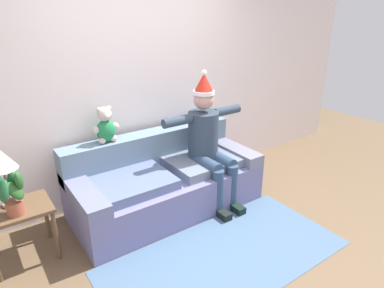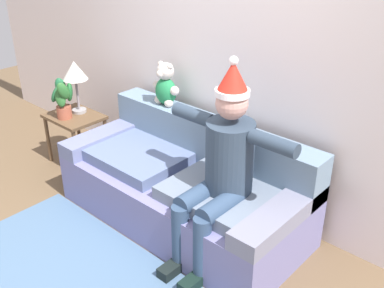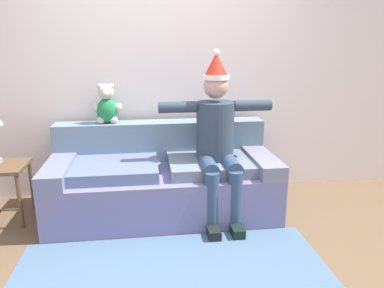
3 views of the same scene
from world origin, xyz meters
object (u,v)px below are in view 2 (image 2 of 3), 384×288
object	(u,v)px
side_table	(75,123)
potted_plant	(63,98)
table_lamp	(75,73)
candle_tall	(62,98)
person_seated	(221,165)
couch	(186,186)
teddy_bear	(165,86)

from	to	relation	value
side_table	potted_plant	distance (m)	0.30
table_lamp	candle_tall	bearing A→B (deg)	-139.26
person_seated	candle_tall	bearing A→B (deg)	176.90
couch	table_lamp	world-z (taller)	table_lamp
potted_plant	candle_tall	world-z (taller)	potted_plant
table_lamp	candle_tall	size ratio (longest dim) A/B	2.32
couch	candle_tall	bearing A→B (deg)	-178.21
person_seated	teddy_bear	xyz separation A→B (m)	(-0.98, 0.45, 0.22)
teddy_bear	side_table	distance (m)	1.15
couch	table_lamp	distance (m)	1.62
table_lamp	candle_tall	world-z (taller)	table_lamp
person_seated	side_table	xyz separation A→B (m)	(-1.95, 0.13, -0.32)
table_lamp	potted_plant	distance (m)	0.27
couch	side_table	xyz separation A→B (m)	(-1.47, -0.03, 0.12)
couch	person_seated	xyz separation A→B (m)	(0.48, -0.16, 0.44)
table_lamp	person_seated	bearing A→B (deg)	-6.31
teddy_bear	potted_plant	distance (m)	1.09
person_seated	teddy_bear	distance (m)	1.11
couch	potted_plant	world-z (taller)	potted_plant
person_seated	candle_tall	world-z (taller)	person_seated
teddy_bear	candle_tall	xyz separation A→B (m)	(-1.11, -0.34, -0.31)
side_table	table_lamp	world-z (taller)	table_lamp
couch	potted_plant	bearing A→B (deg)	-175.35
teddy_bear	potted_plant	xyz separation A→B (m)	(-0.98, -0.41, -0.25)
person_seated	side_table	distance (m)	1.98
couch	table_lamp	bearing A→B (deg)	177.92
side_table	potted_plant	bearing A→B (deg)	-99.34
person_seated	table_lamp	world-z (taller)	person_seated
couch	candle_tall	size ratio (longest dim) A/B	9.08
potted_plant	couch	bearing A→B (deg)	4.65
candle_tall	side_table	bearing A→B (deg)	7.59
table_lamp	teddy_bear	bearing A→B (deg)	13.33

